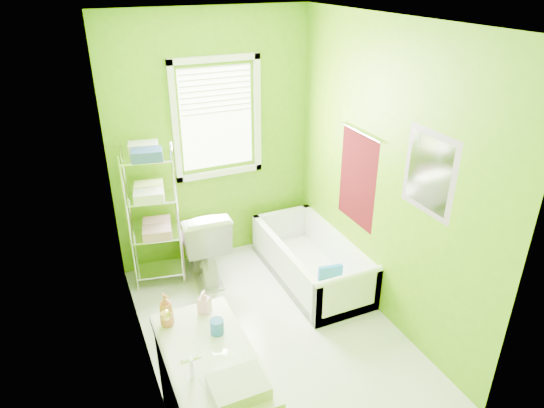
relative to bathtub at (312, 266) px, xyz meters
name	(u,v)px	position (x,y,z in m)	size (l,w,h in m)	color
ground	(271,330)	(-0.71, -0.55, -0.15)	(2.90, 2.90, 0.00)	silver
room_envelope	(270,169)	(-0.71, -0.55, 1.39)	(2.14, 2.94, 2.62)	#568E06
window	(217,112)	(-0.66, 0.88, 1.46)	(0.92, 0.05, 1.22)	white
door	(172,352)	(-1.74, -1.54, 0.85)	(0.09, 0.80, 2.00)	white
right_wall_decor	(383,176)	(0.33, -0.56, 1.17)	(0.04, 1.48, 1.17)	#47080C
bathtub	(312,266)	(0.00, 0.00, 0.00)	(0.69, 1.48, 0.48)	white
toilet	(202,241)	(-1.00, 0.52, 0.26)	(0.46, 0.81, 0.82)	white
vanity	(214,398)	(-1.50, -1.44, 0.27)	(0.54, 1.04, 1.03)	white
wire_shelf_unit	(153,203)	(-1.42, 0.62, 0.73)	(0.53, 0.43, 1.46)	silver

